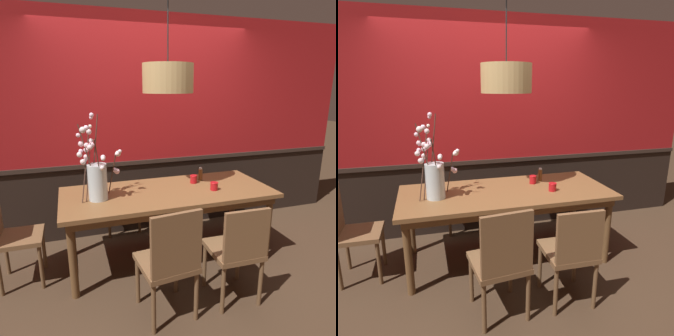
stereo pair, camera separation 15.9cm
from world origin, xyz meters
The scene contains 12 objects.
ground_plane centered at (0.00, 0.00, 0.00)m, with size 24.00×24.00×0.00m, color #422D1E.
back_wall centered at (0.00, 0.82, 1.30)m, with size 5.50×0.14×2.63m.
dining_table centered at (0.00, 0.00, 0.69)m, with size 2.15×0.92×0.77m.
chair_far_side_left centered at (-0.37, 0.89, 0.52)m, with size 0.46×0.42×0.93m.
chair_head_west_end centered at (-1.51, 0.03, 0.52)m, with size 0.41×0.41×0.94m.
chair_near_side_left centered at (-0.27, -0.86, 0.53)m, with size 0.46×0.48×0.96m.
chair_near_side_right centered at (0.33, -0.85, 0.51)m, with size 0.42×0.45×0.90m.
vase_with_blossoms centered at (-0.71, -0.03, 0.98)m, with size 0.41×0.31×0.81m.
candle_holder_nearer_center centered at (0.35, 0.15, 0.82)m, with size 0.08×0.08×0.09m.
candle_holder_nearer_edge centered at (0.46, -0.13, 0.82)m, with size 0.08×0.08×0.08m.
condiment_bottle centered at (0.46, 0.21, 0.84)m, with size 0.05×0.05×0.15m.
pendant_lamp centered at (0.02, 0.07, 1.89)m, with size 0.49×0.49×0.87m.
Camera 2 is at (-0.78, -2.88, 1.84)m, focal length 32.63 mm.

